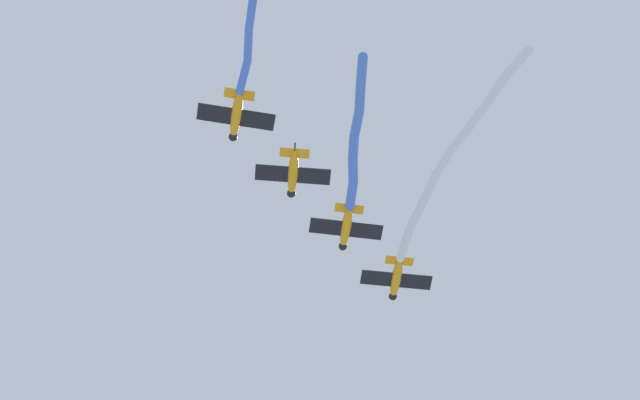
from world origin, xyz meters
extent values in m
ellipsoid|color=orange|center=(-5.97, 4.69, 87.48)|extent=(2.58, 5.04, 1.02)
sphere|color=black|center=(-6.74, 6.94, 87.48)|extent=(1.10, 1.10, 0.87)
ellipsoid|color=#232833|center=(-6.17, 5.28, 87.86)|extent=(1.05, 1.40, 0.54)
cube|color=black|center=(-6.02, 4.85, 87.35)|extent=(7.40, 3.95, 0.14)
cube|color=orange|center=(-5.29, 2.71, 87.57)|extent=(2.99, 1.82, 0.11)
cube|color=black|center=(-5.32, 2.80, 88.10)|extent=(0.49, 1.11, 1.40)
cylinder|color=white|center=(-4.44, 0.73, 87.38)|extent=(2.25, 3.55, 0.95)
cylinder|color=white|center=(-2.85, -2.29, 87.28)|extent=(2.50, 3.26, 1.01)
cylinder|color=white|center=(-1.06, -5.17, 87.29)|extent=(2.63, 3.38, 1.03)
cylinder|color=white|center=(0.76, -7.77, 87.42)|extent=(2.48, 2.78, 0.99)
cylinder|color=white|center=(2.72, -9.99, 87.51)|extent=(2.76, 2.76, 0.92)
cylinder|color=white|center=(4.80, -12.10, 87.64)|extent=(2.68, 2.63, 1.06)
cylinder|color=white|center=(6.81, -14.38, 87.63)|extent=(2.72, 3.03, 1.07)
cylinder|color=white|center=(8.88, -16.65, 87.48)|extent=(2.78, 2.62, 1.00)
sphere|color=white|center=(-5.16, 2.33, 87.42)|extent=(0.83, 0.83, 0.83)
sphere|color=white|center=(-3.72, -0.88, 87.34)|extent=(0.83, 0.83, 0.83)
sphere|color=white|center=(-1.99, -3.71, 87.21)|extent=(0.83, 0.83, 0.83)
sphere|color=white|center=(-0.13, -6.64, 87.36)|extent=(0.83, 0.83, 0.83)
sphere|color=white|center=(1.65, -8.91, 87.48)|extent=(0.83, 0.83, 0.83)
sphere|color=white|center=(3.79, -11.08, 87.55)|extent=(0.83, 0.83, 0.83)
sphere|color=white|center=(5.81, -13.13, 87.72)|extent=(0.83, 0.83, 0.83)
sphere|color=white|center=(7.81, -15.64, 87.54)|extent=(0.83, 0.83, 0.83)
sphere|color=white|center=(9.96, -17.66, 87.41)|extent=(0.83, 0.83, 0.83)
ellipsoid|color=orange|center=(-9.73, -2.39, 87.73)|extent=(2.65, 5.03, 1.02)
sphere|color=black|center=(-10.54, -0.16, 87.73)|extent=(1.11, 1.11, 0.87)
ellipsoid|color=#232833|center=(-9.95, -1.81, 88.11)|extent=(1.06, 1.40, 0.54)
cube|color=black|center=(-9.79, -2.23, 87.60)|extent=(7.39, 4.06, 0.14)
cube|color=orange|center=(-9.02, -4.36, 87.82)|extent=(2.98, 1.86, 0.11)
cube|color=black|center=(-9.06, -4.27, 88.35)|extent=(0.51, 1.11, 1.40)
cylinder|color=#4C75DB|center=(-8.48, -5.86, 87.93)|extent=(2.03, 2.62, 1.75)
cylinder|color=#4C75DB|center=(-7.86, -8.14, 88.46)|extent=(1.72, 2.59, 1.85)
cylinder|color=#4C75DB|center=(-7.35, -10.42, 88.84)|extent=(1.74, 2.50, 1.35)
cylinder|color=#4C75DB|center=(-6.58, -12.66, 89.23)|extent=(2.15, 2.65, 1.82)
cylinder|color=#4C75DB|center=(-5.79, -14.94, 89.88)|extent=(1.90, 2.67, 1.98)
cylinder|color=#4C75DB|center=(-5.12, -17.32, 90.58)|extent=(1.98, 2.79, 1.96)
sphere|color=#4C75DB|center=(-8.89, -4.73, 87.67)|extent=(0.93, 0.93, 0.93)
sphere|color=#4C75DB|center=(-8.08, -6.99, 88.18)|extent=(0.93, 0.93, 0.93)
sphere|color=#4C75DB|center=(-7.65, -9.30, 88.75)|extent=(0.93, 0.93, 0.93)
sphere|color=#4C75DB|center=(-7.05, -11.55, 88.94)|extent=(0.93, 0.93, 0.93)
sphere|color=#4C75DB|center=(-6.10, -13.78, 89.52)|extent=(0.93, 0.93, 0.93)
sphere|color=#4C75DB|center=(-5.48, -16.10, 90.24)|extent=(0.93, 0.93, 0.93)
sphere|color=#4C75DB|center=(-4.76, -18.54, 90.93)|extent=(0.93, 0.93, 0.93)
ellipsoid|color=orange|center=(-13.50, -9.47, 87.98)|extent=(2.45, 5.06, 1.02)
sphere|color=black|center=(-14.20, -7.20, 87.98)|extent=(1.08, 1.08, 0.87)
ellipsoid|color=#232833|center=(-13.68, -8.88, 88.36)|extent=(1.02, 1.39, 0.54)
cube|color=black|center=(-13.55, -9.31, 87.85)|extent=(7.42, 3.77, 0.14)
cube|color=orange|center=(-12.88, -11.47, 88.07)|extent=(2.98, 1.75, 0.11)
cube|color=black|center=(-12.91, -11.37, 88.60)|extent=(0.47, 1.12, 1.40)
ellipsoid|color=orange|center=(-17.26, -16.55, 88.23)|extent=(2.83, 5.00, 1.02)
sphere|color=black|center=(-18.16, -14.35, 88.23)|extent=(1.13, 1.13, 0.87)
ellipsoid|color=#232833|center=(-17.50, -15.98, 88.61)|extent=(1.10, 1.41, 0.54)
cube|color=black|center=(-17.33, -16.39, 88.10)|extent=(7.35, 4.32, 0.14)
cube|color=orange|center=(-16.47, -18.49, 88.32)|extent=(2.98, 1.95, 0.11)
cube|color=black|center=(-16.51, -18.40, 88.85)|extent=(0.55, 1.10, 1.40)
cylinder|color=#4C75DB|center=(-15.60, -20.22, 88.25)|extent=(2.17, 3.09, 0.96)
cylinder|color=#4C75DB|center=(-14.45, -23.04, 88.26)|extent=(1.69, 3.12, 0.96)
cylinder|color=#4C75DB|center=(-13.43, -25.94, 88.07)|extent=(2.00, 3.18, 1.17)
sphere|color=#4C75DB|center=(-16.32, -18.86, 88.17)|extent=(0.75, 0.75, 0.75)
sphere|color=#4C75DB|center=(-14.88, -21.59, 88.32)|extent=(0.75, 0.75, 0.75)
sphere|color=#4C75DB|center=(-14.01, -24.49, 88.20)|extent=(0.75, 0.75, 0.75)
camera|label=1|loc=(-0.18, -58.07, 3.32)|focal=57.60mm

